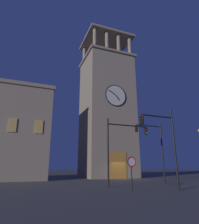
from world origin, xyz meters
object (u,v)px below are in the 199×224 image
clocktower (107,112)px  traffic_signal_near (164,136)px  traffic_signal_mid (121,141)px  no_horn_sign (131,164)px  traffic_signal_far (154,143)px

clocktower → traffic_signal_near: 20.41m
traffic_signal_near → traffic_signal_mid: size_ratio=1.04×
traffic_signal_mid → no_horn_sign: traffic_signal_mid is taller
clocktower → traffic_signal_mid: (5.02, 15.03, -7.40)m
traffic_signal_near → traffic_signal_far: traffic_signal_far is taller
traffic_signal_near → no_horn_sign: 3.68m
traffic_signal_near → traffic_signal_mid: traffic_signal_near is taller
clocktower → no_horn_sign: 21.38m
clocktower → no_horn_sign: size_ratio=11.48×
traffic_signal_near → traffic_signal_far: bearing=-119.3°
clocktower → traffic_signal_near: bearing=81.0°
traffic_signal_mid → traffic_signal_far: size_ratio=0.95×
clocktower → traffic_signal_far: bearing=90.4°
clocktower → no_horn_sign: bearing=72.2°
traffic_signal_near → no_horn_sign: size_ratio=2.59×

